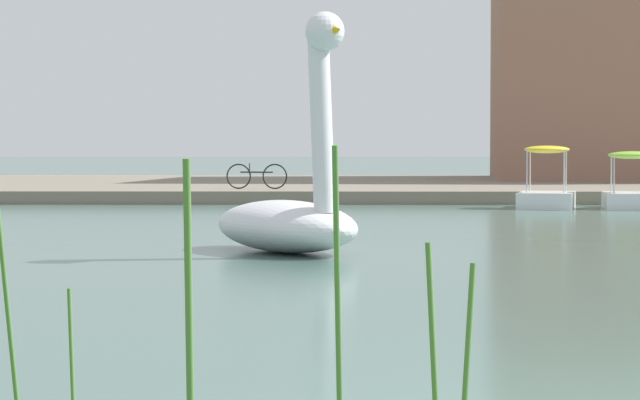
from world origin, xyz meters
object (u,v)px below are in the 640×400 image
(pedal_boat_yellow, at_px, (547,191))
(pedal_boat_lime, at_px, (632,191))
(swan_boat, at_px, (289,211))
(bicycle_parked, at_px, (257,176))

(pedal_boat_yellow, bearing_deg, pedal_boat_lime, -5.16)
(swan_boat, height_order, bicycle_parked, swan_boat)
(bicycle_parked, bearing_deg, pedal_boat_lime, -24.24)
(pedal_boat_yellow, relative_size, pedal_boat_lime, 1.03)
(pedal_boat_lime, bearing_deg, swan_boat, -120.68)
(swan_boat, relative_size, pedal_boat_lime, 1.39)
(swan_boat, distance_m, pedal_boat_lime, 16.36)
(pedal_boat_yellow, bearing_deg, swan_boat, -113.37)
(pedal_boat_yellow, xyz_separation_m, bicycle_parked, (-7.82, 4.31, 0.29))
(pedal_boat_lime, bearing_deg, bicycle_parked, 155.76)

